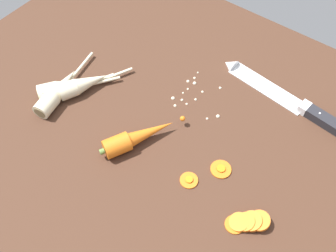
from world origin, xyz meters
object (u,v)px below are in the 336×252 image
Objects in this scene: chefs_knife at (282,95)px; whole_carrot at (137,137)px; parsnip_front at (68,89)px; carrot_slice_stray_mid at (221,169)px; parsnip_mid_right at (84,84)px; carrot_slice_stack at (247,222)px; carrot_slice_stray_near at (189,180)px; parsnip_mid_left at (58,91)px; parsnip_back at (65,88)px.

whole_carrot reaches higher than chefs_knife.
carrot_slice_stray_mid is (39.88, 4.40, -1.62)cm from parsnip_front.
carrot_slice_stack is (47.94, -5.83, -1.12)cm from parsnip_mid_right.
carrot_slice_stray_near is at bearing -8.20° from parsnip_mid_right.
carrot_slice_stack is at bearing -34.75° from carrot_slice_stray_mid.
chefs_knife is at bearing 34.06° from parsnip_mid_right.
parsnip_mid_left is at bearing -143.32° from chefs_knife.
whole_carrot is at bearing -2.04° from parsnip_back.
whole_carrot reaches higher than carrot_slice_stack.
parsnip_front reaches higher than carrot_slice_stray_mid.
parsnip_front is 2.19× the size of carrot_slice_stack.
carrot_slice_stack is at bearing -6.93° from parsnip_mid_right.
chefs_knife is 50.53cm from parsnip_front.
whole_carrot is at bearing -163.84° from carrot_slice_stray_mid.
chefs_knife reaches higher than carrot_slice_stray_mid.
parsnip_mid_left is 2.95× the size of carrot_slice_stack.
carrot_slice_stray_mid is (-10.08, 6.99, -0.50)cm from carrot_slice_stack.
parsnip_mid_right is at bearing 57.32° from parsnip_mid_left.
carrot_slice_stray_near is (36.72, -1.62, -1.62)cm from parsnip_back.
parsnip_mid_left and parsnip_back have the same top height.
parsnip_mid_left is 41.67cm from carrot_slice_stray_mid.
parsnip_front is 4.37× the size of carrot_slice_stray_near.
carrot_slice_stack is (50.64, -2.54, -1.12)cm from parsnip_back.
parsnip_back is at bearing 71.98° from parsnip_mid_left.
parsnip_front and parsnip_mid_left have the same top height.
carrot_slice_stack is (49.96, -2.59, -1.12)cm from parsnip_front.
parsnip_mid_right is at bearing -145.94° from chefs_knife.
carrot_slice_stray_mid is at bearing 57.73° from carrot_slice_stray_near.
parsnip_front is at bearing -173.70° from carrot_slice_stray_mid.
parsnip_back is (-22.44, 0.80, -0.12)cm from whole_carrot.
parsnip_back is 2.29× the size of carrot_slice_stack.
carrot_slice_stray_mid is at bearing -92.46° from chefs_knife.
whole_carrot is (-19.20, -30.41, 1.45)cm from chefs_knife.
carrot_slice_stack is 13.95cm from carrot_slice_stray_near.
parsnip_mid_left is (-42.24, -31.47, 1.33)cm from chefs_knife.
carrot_slice_stack is at bearing -3.80° from carrot_slice_stray_near.
carrot_slice_stray_near is at bearing -2.65° from parsnip_front.
carrot_slice_stray_near is at bearing -2.52° from parsnip_back.
carrot_slice_stray_near is at bearing 0.36° from parsnip_mid_left.
whole_carrot is 2.45× the size of carrot_slice_stack.
parsnip_back is at bearing -173.73° from carrot_slice_stray_mid.
carrot_slice_stray_mid is (41.16, 6.30, -1.62)cm from parsnip_mid_left.
parsnip_mid_left is 6.10cm from parsnip_mid_right.
carrot_slice_stray_near is (34.03, -4.90, -1.62)cm from parsnip_mid_right.
parsnip_front is at bearing 56.09° from parsnip_mid_left.
parsnip_mid_right is 4.25cm from parsnip_back.
whole_carrot is 1.07× the size of parsnip_back.
carrot_slice_stray_near is at bearing 176.20° from carrot_slice_stack.
parsnip_mid_left reaches higher than carrot_slice_stray_near.
carrot_slice_stray_near is (36.05, -1.67, -1.62)cm from parsnip_front.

